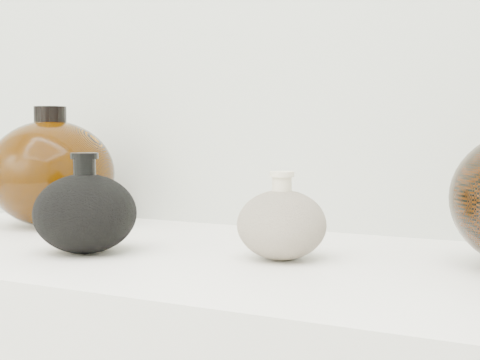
% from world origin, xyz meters
% --- Properties ---
extents(black_gourd_vase, '(0.18, 0.18, 0.14)m').
position_xyz_m(black_gourd_vase, '(-0.16, 0.87, 0.95)').
color(black_gourd_vase, black).
rests_on(black_gourd_vase, display_counter).
extents(cream_gourd_vase, '(0.12, 0.12, 0.11)m').
position_xyz_m(cream_gourd_vase, '(0.10, 0.95, 0.95)').
color(cream_gourd_vase, beige).
rests_on(cream_gourd_vase, display_counter).
extents(left_round_pot, '(0.27, 0.27, 0.21)m').
position_xyz_m(left_round_pot, '(-0.38, 1.05, 0.99)').
color(left_round_pot, black).
rests_on(left_round_pot, display_counter).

